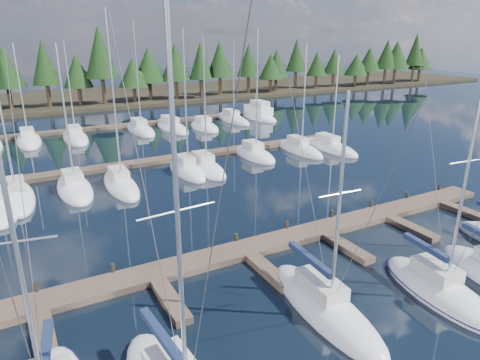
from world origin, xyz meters
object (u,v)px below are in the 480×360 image
main_dock (249,254)px  motor_yacht_right (258,115)px  front_sailboat_3 (325,307)px  front_sailboat_4 (439,290)px

main_dock → motor_yacht_right: motor_yacht_right is taller
front_sailboat_3 → main_dock: bearing=95.2°
main_dock → front_sailboat_3: (0.60, -6.64, 0.08)m
front_sailboat_4 → motor_yacht_right: size_ratio=1.44×
main_dock → front_sailboat_4: (6.91, -8.42, 0.09)m
motor_yacht_right → front_sailboat_3: bearing=-117.3°
main_dock → front_sailboat_3: bearing=-84.8°
front_sailboat_4 → motor_yacht_right: bearing=70.1°
front_sailboat_3 → motor_yacht_right: size_ratio=1.24×
front_sailboat_3 → front_sailboat_4: bearing=-15.8°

